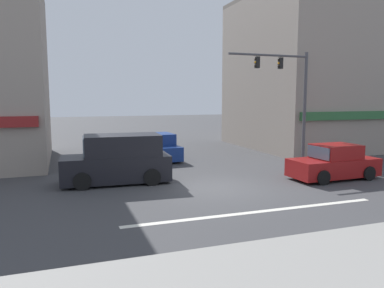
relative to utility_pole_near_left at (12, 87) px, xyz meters
The scene contains 10 objects.
ground_plane 10.73m from the utility_pole_near_left, 34.94° to the right, with size 120.00×120.00×0.00m, color #3D3D3F.
lane_marking_stripe 12.92m from the utility_pole_near_left, 48.53° to the right, with size 9.00×0.24×0.01m, color silver.
sidewalk_curb 16.81m from the utility_pole_near_left, 60.25° to the right, with size 40.00×5.00×0.16m, color gray.
building_right_corner 21.53m from the utility_pole_near_left, 11.23° to the left, with size 12.18×10.73×11.07m.
utility_pole_near_left is the anchor object (origin of this frame).
utility_pole_far_right 16.09m from the utility_pole_near_left, ahead, with size 1.40×0.22×7.48m.
traffic_light_mast 14.30m from the utility_pole_near_left, ahead, with size 4.89×0.28×6.20m.
sedan_crossing_rightbound 15.43m from the utility_pole_near_left, 22.90° to the right, with size 4.14×1.97×1.58m.
sedan_crossing_leftbound 8.57m from the utility_pole_near_left, 14.64° to the left, with size 2.04×4.18×1.58m.
van_waiting_far 6.43m from the utility_pole_near_left, 38.02° to the right, with size 4.69×2.22×2.11m.
Camera 1 is at (-5.94, -13.97, 3.73)m, focal length 35.00 mm.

